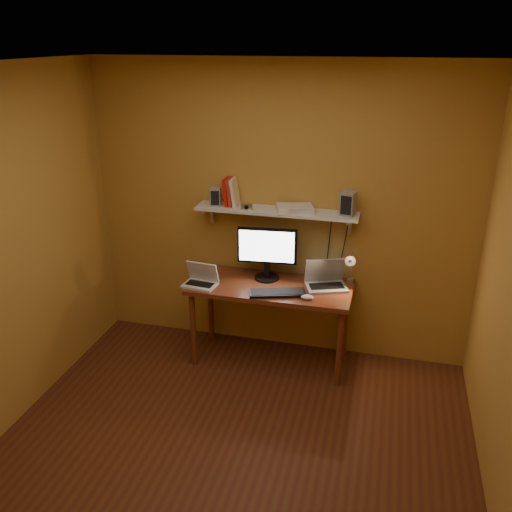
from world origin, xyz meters
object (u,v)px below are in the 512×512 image
(router, at_px, (295,208))
(desk, at_px, (271,294))
(monitor, at_px, (267,251))
(desk_lamp, at_px, (351,265))
(speaker_right, at_px, (348,204))
(keyboard, at_px, (277,293))
(shelf_camera, at_px, (247,207))
(speaker_left, at_px, (216,197))
(laptop, at_px, (326,279))
(netbook, at_px, (201,279))
(mouse, at_px, (307,297))
(wall_shelf, at_px, (276,211))

(router, bearing_deg, desk, -131.14)
(monitor, distance_m, desk_lamp, 0.73)
(router, bearing_deg, speaker_right, -0.04)
(desk, xyz_separation_m, router, (0.16, 0.18, 0.74))
(keyboard, distance_m, shelf_camera, 0.78)
(speaker_left, bearing_deg, desk, -29.50)
(monitor, xyz_separation_m, router, (0.22, 0.05, 0.39))
(shelf_camera, height_order, router, shelf_camera)
(router, bearing_deg, keyboard, -101.07)
(laptop, bearing_deg, monitor, 155.45)
(monitor, distance_m, router, 0.45)
(laptop, relative_size, router, 1.35)
(laptop, distance_m, router, 0.66)
(laptop, relative_size, speaker_right, 2.02)
(desk_lamp, relative_size, shelf_camera, 3.65)
(netbook, xyz_separation_m, mouse, (0.94, -0.05, -0.04))
(desk_lamp, bearing_deg, mouse, -134.64)
(netbook, bearing_deg, laptop, 18.80)
(monitor, bearing_deg, router, 7.90)
(keyboard, relative_size, shelf_camera, 4.53)
(wall_shelf, relative_size, monitor, 2.69)
(desk, relative_size, router, 4.68)
(desk, height_order, desk_lamp, desk_lamp)
(keyboard, distance_m, router, 0.73)
(laptop, distance_m, speaker_left, 1.19)
(wall_shelf, bearing_deg, netbook, -150.37)
(desk, height_order, monitor, monitor)
(wall_shelf, xyz_separation_m, monitor, (-0.06, -0.06, -0.34))
(netbook, xyz_separation_m, desk_lamp, (1.24, 0.26, 0.15))
(wall_shelf, height_order, laptop, wall_shelf)
(speaker_right, bearing_deg, mouse, -110.12)
(laptop, xyz_separation_m, router, (-0.30, 0.09, 0.58))
(router, bearing_deg, shelf_camera, -170.79)
(monitor, relative_size, netbook, 1.75)
(monitor, height_order, router, router)
(wall_shelf, relative_size, speaker_right, 7.03)
(router, bearing_deg, netbook, -156.62)
(speaker_left, bearing_deg, laptop, -16.00)
(wall_shelf, bearing_deg, shelf_camera, -162.73)
(wall_shelf, bearing_deg, monitor, -134.80)
(laptop, bearing_deg, mouse, -132.05)
(keyboard, height_order, desk_lamp, desk_lamp)
(monitor, height_order, speaker_left, speaker_left)
(router, bearing_deg, laptop, -16.54)
(desk, xyz_separation_m, speaker_right, (0.60, 0.18, 0.81))
(monitor, bearing_deg, desk_lamp, -5.98)
(netbook, distance_m, desk_lamp, 1.28)
(laptop, distance_m, keyboard, 0.45)
(desk, bearing_deg, desk_lamp, 10.81)
(laptop, height_order, keyboard, laptop)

